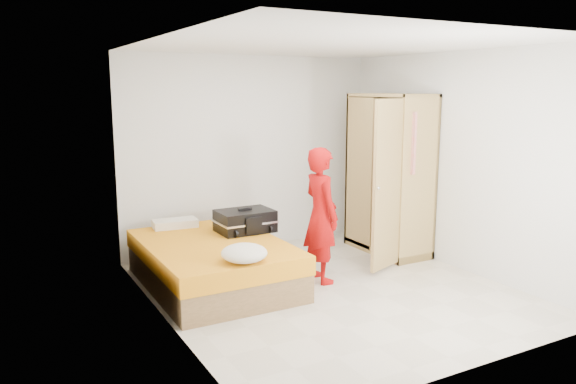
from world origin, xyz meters
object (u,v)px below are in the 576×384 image
wardrobe (389,179)px  person (321,215)px  suitcase (245,221)px  bed (214,264)px  round_cushion (244,253)px

wardrobe → person: bearing=-159.4°
person → suitcase: person is taller
wardrobe → person: size_ratio=1.37×
bed → round_cushion: bearing=-89.6°
bed → wardrobe: bearing=2.0°
bed → person: (1.13, -0.43, 0.51)m
wardrobe → round_cushion: size_ratio=4.63×
bed → suitcase: (0.50, 0.25, 0.38)m
suitcase → round_cushion: bearing=-115.3°
suitcase → wardrobe: bearing=-5.1°
bed → wardrobe: 2.61m
bed → suitcase: size_ratio=3.06×
person → suitcase: (-0.63, 0.68, -0.14)m
suitcase → bed: bearing=-153.9°
suitcase → round_cushion: size_ratio=1.46×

